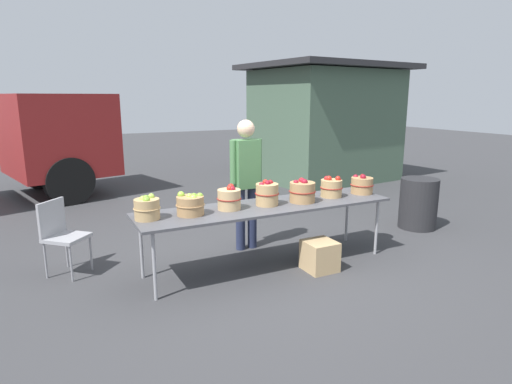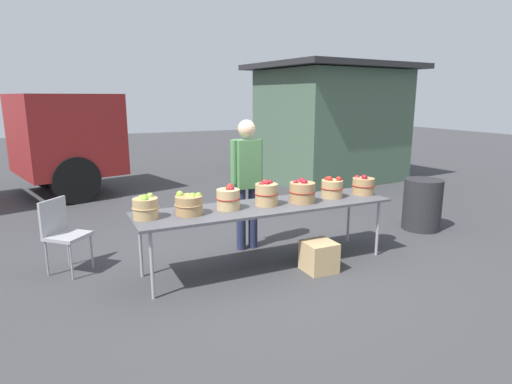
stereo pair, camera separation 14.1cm
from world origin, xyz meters
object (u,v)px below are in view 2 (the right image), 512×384
object	(u,v)px
apple_basket_red_2	(302,192)
vendor_adult	(247,174)
apple_basket_red_0	(228,198)
apple_basket_red_3	(332,188)
produce_crate	(319,256)
apple_basket_green_0	(145,207)
folding_chair	(62,230)
apple_basket_green_1	(189,204)
trash_barrel	(422,204)
market_table	(267,208)
apple_basket_red_1	(267,194)
apple_basket_red_4	(363,185)

from	to	relation	value
apple_basket_red_2	vendor_adult	bearing A→B (deg)	121.33
apple_basket_red_0	apple_basket_red_2	distance (m)	0.93
apple_basket_red_3	produce_crate	world-z (taller)	apple_basket_red_3
apple_basket_green_0	folding_chair	size ratio (longest dim) A/B	0.33
produce_crate	apple_basket_green_1	bearing A→B (deg)	163.65
apple_basket_green_0	vendor_adult	bearing A→B (deg)	22.87
apple_basket_green_0	trash_barrel	size ratio (longest dim) A/B	0.36
apple_basket_green_1	vendor_adult	distance (m)	1.17
market_table	trash_barrel	xyz separation A→B (m)	(2.81, 0.30, -0.33)
apple_basket_red_1	apple_basket_red_3	xyz separation A→B (m)	(0.93, 0.01, -0.02)
apple_basket_red_0	produce_crate	bearing A→B (deg)	-24.93
apple_basket_green_0	apple_basket_red_0	bearing A→B (deg)	-0.89
apple_basket_red_2	apple_basket_green_0	bearing A→B (deg)	177.19
apple_basket_red_1	trash_barrel	size ratio (longest dim) A/B	0.38
apple_basket_red_2	folding_chair	size ratio (longest dim) A/B	0.38
apple_basket_green_0	apple_basket_red_3	world-z (taller)	apple_basket_red_3
market_table	apple_basket_red_3	bearing A→B (deg)	1.29
apple_basket_green_0	apple_basket_green_1	size ratio (longest dim) A/B	0.90
vendor_adult	apple_basket_green_0	bearing A→B (deg)	21.60
folding_chair	trash_barrel	distance (m)	5.05
folding_chair	apple_basket_green_0	bearing A→B (deg)	-91.14
market_table	vendor_adult	size ratio (longest dim) A/B	1.81
apple_basket_red_2	folding_chair	distance (m)	2.83
apple_basket_red_0	apple_basket_red_1	size ratio (longest dim) A/B	0.95
apple_basket_green_1	apple_basket_red_0	distance (m)	0.47
apple_basket_red_1	trash_barrel	xyz separation A→B (m)	(2.81, 0.28, -0.50)
apple_basket_red_0	apple_basket_red_2	bearing A→B (deg)	-4.73
apple_basket_green_1	folding_chair	xyz separation A→B (m)	(-1.27, 0.83, -0.36)
apple_basket_green_1	vendor_adult	world-z (taller)	vendor_adult
apple_basket_red_0	apple_basket_red_4	xyz separation A→B (m)	(1.88, -0.03, -0.01)
apple_basket_red_0	apple_basket_red_2	world-z (taller)	apple_basket_red_2
apple_basket_red_3	folding_chair	bearing A→B (deg)	165.47
apple_basket_green_1	trash_barrel	world-z (taller)	apple_basket_green_1
apple_basket_red_3	apple_basket_red_4	bearing A→B (deg)	-2.10
apple_basket_red_1	vendor_adult	world-z (taller)	vendor_adult
trash_barrel	produce_crate	world-z (taller)	trash_barrel
apple_basket_green_0	produce_crate	xyz separation A→B (m)	(1.88, -0.46, -0.69)
market_table	apple_basket_green_0	bearing A→B (deg)	177.99
apple_basket_green_0	apple_basket_red_3	size ratio (longest dim) A/B	0.98
apple_basket_green_1	apple_basket_red_3	world-z (taller)	apple_basket_red_3
market_table	apple_basket_red_2	distance (m)	0.49
apple_basket_red_0	vendor_adult	xyz separation A→B (m)	(0.50, 0.62, 0.13)
apple_basket_red_1	folding_chair	world-z (taller)	apple_basket_red_1
apple_basket_green_0	vendor_adult	xyz separation A→B (m)	(1.43, 0.60, 0.14)
vendor_adult	apple_basket_red_1	bearing A→B (deg)	86.12
apple_basket_green_1	apple_basket_red_4	distance (m)	2.35
apple_basket_red_1	folding_chair	bearing A→B (deg)	159.60
apple_basket_red_4	produce_crate	world-z (taller)	apple_basket_red_4
apple_basket_green_0	produce_crate	size ratio (longest dim) A/B	0.80
apple_basket_green_0	produce_crate	bearing A→B (deg)	-13.68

